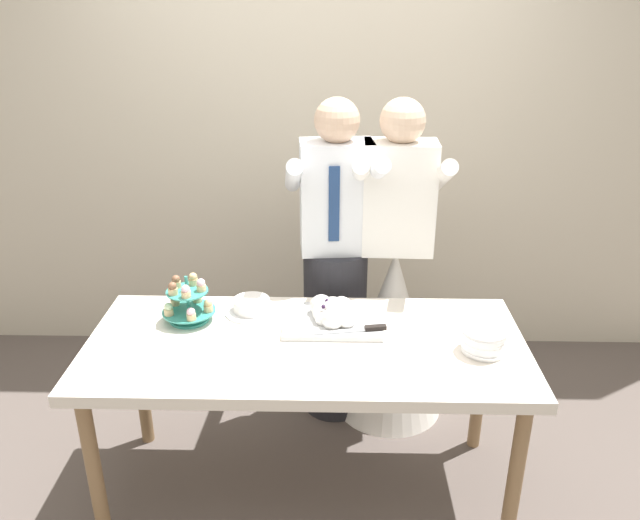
{
  "coord_description": "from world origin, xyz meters",
  "views": [
    {
      "loc": [
        0.11,
        -2.23,
        2.11
      ],
      "look_at": [
        0.05,
        0.15,
        1.07
      ],
      "focal_mm": 35.44,
      "sensor_mm": 36.0,
      "label": 1
    }
  ],
  "objects": [
    {
      "name": "person_groom",
      "position": [
        0.12,
        0.63,
        0.75
      ],
      "size": [
        0.5,
        0.53,
        1.66
      ],
      "color": "#232328",
      "rests_on": "ground_plane"
    },
    {
      "name": "ground_plane",
      "position": [
        0.0,
        0.0,
        0.0
      ],
      "size": [
        8.0,
        8.0,
        0.0
      ],
      "primitive_type": "plane",
      "color": "#564C47"
    },
    {
      "name": "cupcake_stand",
      "position": [
        -0.52,
        0.17,
        0.86
      ],
      "size": [
        0.23,
        0.23,
        0.21
      ],
      "color": "teal",
      "rests_on": "dessert_table"
    },
    {
      "name": "rear_wall",
      "position": [
        0.0,
        1.38,
        1.45
      ],
      "size": [
        5.2,
        0.1,
        2.9
      ],
      "primitive_type": "cube",
      "color": "beige",
      "rests_on": "ground_plane"
    },
    {
      "name": "round_cake",
      "position": [
        -0.25,
        0.25,
        0.8
      ],
      "size": [
        0.24,
        0.24,
        0.06
      ],
      "color": "white",
      "rests_on": "dessert_table"
    },
    {
      "name": "main_cake_tray",
      "position": [
        0.11,
        0.15,
        0.82
      ],
      "size": [
        0.43,
        0.31,
        0.12
      ],
      "color": "silver",
      "rests_on": "dessert_table"
    },
    {
      "name": "dessert_table",
      "position": [
        0.0,
        0.0,
        0.7
      ],
      "size": [
        1.8,
        0.8,
        0.78
      ],
      "color": "silver",
      "rests_on": "ground_plane"
    },
    {
      "name": "plate_stack",
      "position": [
        0.71,
        -0.06,
        0.82
      ],
      "size": [
        0.18,
        0.18,
        0.1
      ],
      "color": "white",
      "rests_on": "dessert_table"
    },
    {
      "name": "person_bride",
      "position": [
        0.42,
        0.63,
        0.58
      ],
      "size": [
        0.56,
        0.56,
        1.66
      ],
      "color": "white",
      "rests_on": "ground_plane"
    }
  ]
}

